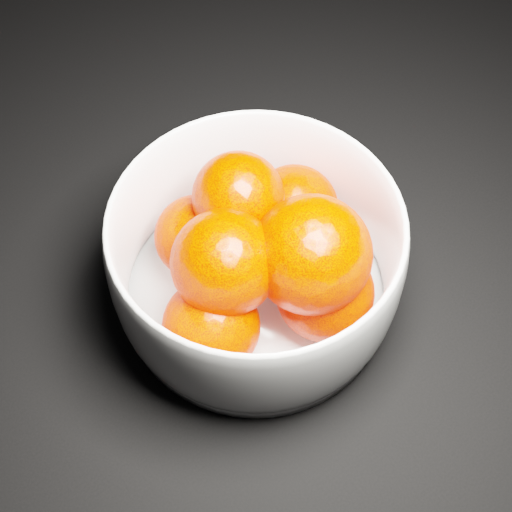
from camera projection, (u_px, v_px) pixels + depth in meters
ground at (20, 471)px, 0.57m from camera, size 3.00×3.00×0.00m
bowl at (256, 260)px, 0.61m from camera, size 0.25×0.25×0.12m
orange_pile at (264, 255)px, 0.60m from camera, size 0.21×0.19×0.14m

